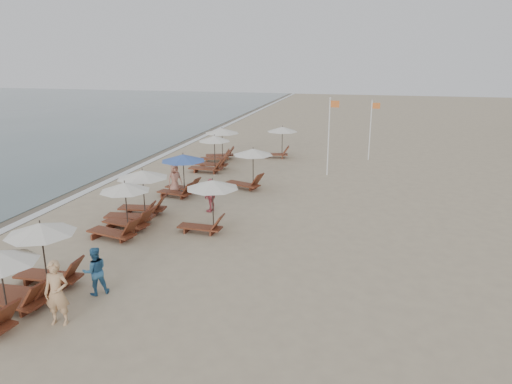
% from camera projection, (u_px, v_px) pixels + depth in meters
% --- Properties ---
extents(ground, '(160.00, 160.00, 0.00)m').
position_uv_depth(ground, '(232.00, 302.00, 14.28)').
color(ground, tan).
rests_on(ground, ground).
extents(wet_sand_band, '(3.20, 140.00, 0.01)m').
position_uv_depth(wet_sand_band, '(69.00, 188.00, 26.46)').
color(wet_sand_band, '#6B5E4C').
rests_on(wet_sand_band, ground).
extents(foam_line, '(0.50, 140.00, 0.02)m').
position_uv_depth(foam_line, '(90.00, 190.00, 26.16)').
color(foam_line, white).
rests_on(foam_line, ground).
extents(lounger_station_1, '(2.65, 2.09, 2.37)m').
position_uv_depth(lounger_station_1, '(37.00, 263.00, 14.56)').
color(lounger_station_1, brown).
rests_on(lounger_station_1, ground).
extents(lounger_station_2, '(2.63, 2.39, 2.26)m').
position_uv_depth(lounger_station_2, '(120.00, 212.00, 19.42)').
color(lounger_station_2, brown).
rests_on(lounger_station_2, ground).
extents(lounger_station_3, '(2.80, 2.31, 2.28)m').
position_uv_depth(lounger_station_3, '(138.00, 196.00, 21.34)').
color(lounger_station_3, brown).
rests_on(lounger_station_3, ground).
extents(lounger_station_4, '(2.58, 2.35, 2.21)m').
position_uv_depth(lounger_station_4, '(180.00, 173.00, 24.95)').
color(lounger_station_4, brown).
rests_on(lounger_station_4, ground).
extents(lounger_station_5, '(2.60, 2.06, 2.29)m').
position_uv_depth(lounger_station_5, '(210.00, 156.00, 30.26)').
color(lounger_station_5, brown).
rests_on(lounger_station_5, ground).
extents(lounger_station_6, '(2.74, 2.48, 2.30)m').
position_uv_depth(lounger_station_6, '(219.00, 144.00, 33.19)').
color(lounger_station_6, brown).
rests_on(lounger_station_6, ground).
extents(inland_station_0, '(2.60, 2.24, 2.22)m').
position_uv_depth(inland_station_0, '(207.00, 199.00, 19.62)').
color(inland_station_0, brown).
rests_on(inland_station_0, ground).
extents(inland_station_1, '(2.79, 2.24, 2.22)m').
position_uv_depth(inland_station_1, '(248.00, 165.00, 26.16)').
color(inland_station_1, brown).
rests_on(inland_station_1, ground).
extents(inland_station_2, '(2.72, 2.24, 2.22)m').
position_uv_depth(inland_station_2, '(279.00, 139.00, 34.12)').
color(inland_station_2, brown).
rests_on(inland_station_2, ground).
extents(beachgoer_near, '(0.76, 0.58, 1.89)m').
position_uv_depth(beachgoer_near, '(57.00, 293.00, 12.90)').
color(beachgoer_near, tan).
rests_on(beachgoer_near, ground).
extents(beachgoer_mid_a, '(0.96, 0.94, 1.56)m').
position_uv_depth(beachgoer_mid_a, '(95.00, 271.00, 14.59)').
color(beachgoer_mid_a, teal).
rests_on(beachgoer_mid_a, ground).
extents(beachgoer_far_a, '(0.60, 1.01, 1.62)m').
position_uv_depth(beachgoer_far_a, '(211.00, 195.00, 22.35)').
color(beachgoer_far_a, '#C24D59').
rests_on(beachgoer_far_a, ground).
extents(beachgoer_far_b, '(0.89, 0.91, 1.59)m').
position_uv_depth(beachgoer_far_b, '(175.00, 179.00, 25.35)').
color(beachgoer_far_b, tan).
rests_on(beachgoer_far_b, ground).
extents(flag_pole_near, '(0.60, 0.08, 4.78)m').
position_uv_depth(flag_pole_near, '(329.00, 133.00, 28.69)').
color(flag_pole_near, silver).
rests_on(flag_pole_near, ground).
extents(flag_pole_far, '(0.60, 0.08, 4.23)m').
position_uv_depth(flag_pole_far, '(371.00, 127.00, 33.00)').
color(flag_pole_far, silver).
rests_on(flag_pole_far, ground).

